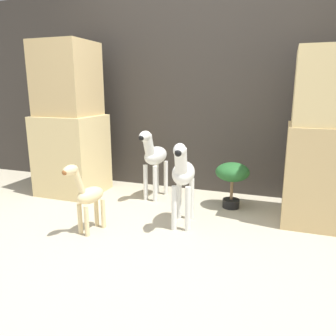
% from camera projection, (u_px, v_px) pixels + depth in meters
% --- Properties ---
extents(ground_plane, '(14.00, 14.00, 0.00)m').
position_uv_depth(ground_plane, '(144.00, 245.00, 2.42)').
color(ground_plane, '#B2A88E').
extents(wall_back, '(6.40, 0.08, 2.20)m').
position_uv_depth(wall_back, '(199.00, 91.00, 3.55)').
color(wall_back, '#38332D').
rests_on(wall_back, ground_plane).
extents(rock_pillar_left, '(0.64, 0.60, 1.60)m').
position_uv_depth(rock_pillar_left, '(70.00, 125.00, 3.51)').
color(rock_pillar_left, '#DBC184').
rests_on(rock_pillar_left, ground_plane).
extents(rock_pillar_right, '(0.64, 0.60, 1.45)m').
position_uv_depth(rock_pillar_right, '(328.00, 142.00, 2.70)').
color(rock_pillar_right, tan).
rests_on(rock_pillar_right, ground_plane).
extents(zebra_right, '(0.24, 0.50, 0.73)m').
position_uv_depth(zebra_right, '(183.00, 175.00, 2.66)').
color(zebra_right, silver).
rests_on(zebra_right, ground_plane).
extents(zebra_left, '(0.22, 0.50, 0.73)m').
position_uv_depth(zebra_left, '(154.00, 157.00, 3.37)').
color(zebra_left, silver).
rests_on(zebra_left, ground_plane).
extents(giraffe_figurine, '(0.18, 0.39, 0.59)m').
position_uv_depth(giraffe_figurine, '(88.00, 195.00, 2.58)').
color(giraffe_figurine, beige).
rests_on(giraffe_figurine, ground_plane).
extents(potted_palm_front, '(0.32, 0.32, 0.45)m').
position_uv_depth(potted_palm_front, '(232.00, 176.00, 3.12)').
color(potted_palm_front, black).
rests_on(potted_palm_front, ground_plane).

